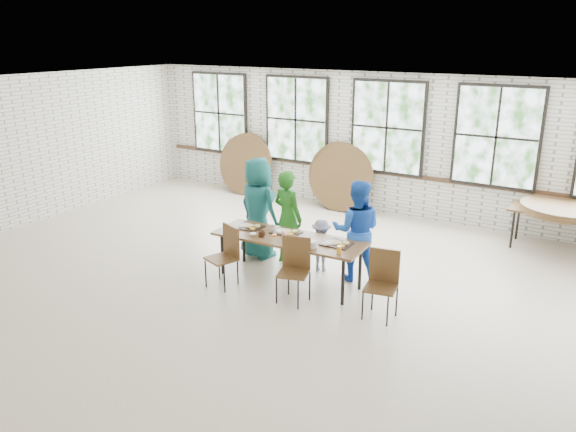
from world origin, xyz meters
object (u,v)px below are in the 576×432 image
Objects in this scene: chair_near_left at (226,251)px; chair_near_right at (295,264)px; storage_table at (564,215)px; dining_table at (289,240)px.

chair_near_left is 1.17m from chair_near_right.
chair_near_left is 6.01m from storage_table.
chair_near_left is at bearing -144.82° from dining_table.
dining_table is 2.56× the size of chair_near_right.
chair_near_right is 5.16m from storage_table.
storage_table is (3.51, 3.62, -0.00)m from dining_table.
chair_near_right reaches higher than dining_table.
dining_table and storage_table have the same top height.
chair_near_right is at bearing -53.75° from dining_table.
dining_table is at bearing -131.29° from storage_table.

